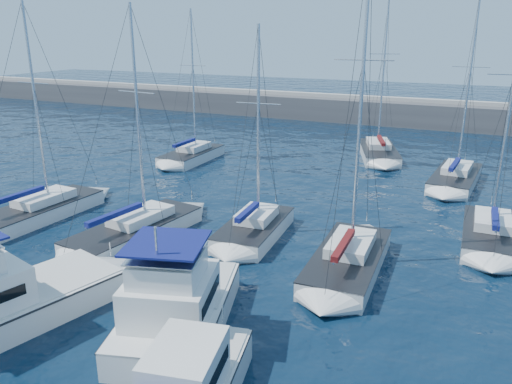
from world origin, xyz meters
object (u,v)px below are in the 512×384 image
at_px(sailboat_mid_c, 254,229).
at_px(sailboat_mid_d, 348,260).
at_px(sailboat_back_b, 378,152).
at_px(sailboat_back_c, 455,178).
at_px(sailboat_back_a, 192,155).
at_px(sailboat_mid_e, 491,234).
at_px(sailboat_mid_b, 136,230).
at_px(motor_yacht_stbd_inner, 176,307).
at_px(sailboat_mid_a, 40,211).

xyz_separation_m(sailboat_mid_c, sailboat_mid_d, (6.15, -1.89, 0.03)).
xyz_separation_m(sailboat_back_b, sailboat_back_c, (7.44, -6.47, -0.00)).
distance_m(sailboat_mid_d, sailboat_back_a, 25.05).
distance_m(sailboat_mid_e, sailboat_back_c, 11.86).
xyz_separation_m(sailboat_mid_b, sailboat_back_c, (16.22, 19.54, 0.01)).
bearing_deg(motor_yacht_stbd_inner, sailboat_mid_a, 138.07).
bearing_deg(sailboat_back_b, sailboat_back_a, -168.89).
distance_m(sailboat_mid_e, sailboat_back_b, 20.68).
bearing_deg(sailboat_back_b, sailboat_mid_c, -114.46).
relative_size(sailboat_mid_b, sailboat_back_c, 0.93).
relative_size(sailboat_mid_a, sailboat_mid_b, 1.02).
xyz_separation_m(motor_yacht_stbd_inner, sailboat_mid_b, (-7.58, 7.11, -0.63)).
bearing_deg(sailboat_mid_d, sailboat_mid_b, -176.58).
relative_size(sailboat_mid_b, sailboat_back_b, 0.87).
height_order(sailboat_mid_e, sailboat_back_b, sailboat_back_b).
height_order(sailboat_mid_d, sailboat_back_b, sailboat_mid_d).
height_order(sailboat_mid_d, sailboat_mid_e, sailboat_mid_d).
xyz_separation_m(sailboat_mid_c, sailboat_back_b, (2.54, 22.88, 0.01)).
relative_size(sailboat_mid_e, sailboat_back_a, 1.09).
height_order(sailboat_back_b, sailboat_back_c, sailboat_back_b).
bearing_deg(sailboat_mid_b, sailboat_back_b, 78.82).
relative_size(sailboat_mid_e, sailboat_back_c, 1.04).
distance_m(motor_yacht_stbd_inner, sailboat_mid_a, 16.97).
xyz_separation_m(sailboat_mid_d, sailboat_back_b, (-3.61, 24.77, -0.02)).
relative_size(sailboat_mid_c, sailboat_mid_e, 0.82).
distance_m(sailboat_mid_c, sailboat_mid_d, 6.43).
height_order(sailboat_back_a, sailboat_back_c, sailboat_back_c).
height_order(sailboat_mid_a, sailboat_mid_e, sailboat_mid_e).
bearing_deg(sailboat_back_c, sailboat_mid_c, -116.69).
bearing_deg(sailboat_back_a, sailboat_mid_d, -39.75).
bearing_deg(sailboat_mid_a, sailboat_back_c, 42.21).
bearing_deg(sailboat_mid_c, sailboat_mid_e, 16.69).
bearing_deg(sailboat_back_c, sailboat_mid_b, -125.08).
bearing_deg(sailboat_mid_a, sailboat_mid_c, 15.50).
xyz_separation_m(motor_yacht_stbd_inner, sailboat_back_a, (-14.45, 24.37, -0.61)).
relative_size(motor_yacht_stbd_inner, sailboat_mid_b, 0.61).
bearing_deg(sailboat_mid_c, sailboat_mid_d, -21.40).
bearing_deg(sailboat_back_a, sailboat_mid_a, -93.07).
relative_size(sailboat_mid_d, sailboat_back_c, 1.15).
relative_size(sailboat_mid_d, sailboat_mid_e, 1.10).
height_order(motor_yacht_stbd_inner, sailboat_back_b, sailboat_back_b).
bearing_deg(sailboat_mid_b, motor_yacht_stbd_inner, -35.70).
height_order(sailboat_mid_c, sailboat_back_a, sailboat_back_a).
height_order(sailboat_mid_e, sailboat_back_a, sailboat_mid_e).
height_order(sailboat_mid_c, sailboat_mid_e, sailboat_mid_e).
xyz_separation_m(motor_yacht_stbd_inner, sailboat_mid_c, (-1.34, 10.24, -0.62)).
xyz_separation_m(sailboat_mid_b, sailboat_mid_c, (6.24, 3.13, 0.01)).
bearing_deg(sailboat_back_b, sailboat_mid_e, -78.64).
distance_m(sailboat_mid_b, sailboat_mid_c, 6.98).
xyz_separation_m(motor_yacht_stbd_inner, sailboat_back_c, (8.64, 26.66, -0.62)).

